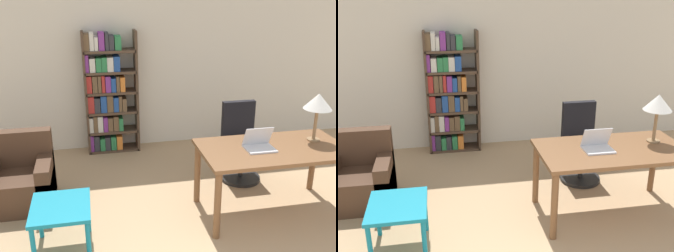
{
  "view_description": "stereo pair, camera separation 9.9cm",
  "coord_description": "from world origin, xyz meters",
  "views": [
    {
      "loc": [
        -0.94,
        -1.26,
        2.39
      ],
      "look_at": [
        -0.17,
        2.45,
        1.02
      ],
      "focal_mm": 42.0,
      "sensor_mm": 36.0,
      "label": 1
    },
    {
      "loc": [
        -0.84,
        -1.28,
        2.39
      ],
      "look_at": [
        -0.17,
        2.45,
        1.02
      ],
      "focal_mm": 42.0,
      "sensor_mm": 36.0,
      "label": 2
    }
  ],
  "objects": [
    {
      "name": "side_table_blue",
      "position": [
        -1.27,
        2.0,
        0.41
      ],
      "size": [
        0.54,
        0.59,
        0.48
      ],
      "color": "teal",
      "rests_on": "ground_plane"
    },
    {
      "name": "bookshelf",
      "position": [
        -0.68,
        4.34,
        0.87
      ],
      "size": [
        0.77,
        0.28,
        1.79
      ],
      "color": "#4C3828",
      "rests_on": "ground_plane"
    },
    {
      "name": "armchair",
      "position": [
        -1.78,
        2.98,
        0.28
      ],
      "size": [
        0.74,
        0.67,
        0.82
      ],
      "color": "#472D1E",
      "rests_on": "ground_plane"
    },
    {
      "name": "office_chair",
      "position": [
        0.91,
        3.1,
        0.44
      ],
      "size": [
        0.51,
        0.51,
        1.0
      ],
      "color": "black",
      "rests_on": "ground_plane"
    },
    {
      "name": "wall_back",
      "position": [
        0.0,
        4.53,
        1.35
      ],
      "size": [
        8.0,
        0.06,
        2.7
      ],
      "color": "beige",
      "rests_on": "ground_plane"
    },
    {
      "name": "table_lamp",
      "position": [
        1.45,
        2.36,
        1.2
      ],
      "size": [
        0.3,
        0.3,
        0.53
      ],
      "color": "olive",
      "rests_on": "desk"
    },
    {
      "name": "laptop",
      "position": [
        0.76,
        2.25,
        0.82
      ],
      "size": [
        0.31,
        0.24,
        0.23
      ],
      "color": "silver",
      "rests_on": "desk"
    },
    {
      "name": "desk",
      "position": [
        0.93,
        2.25,
        0.67
      ],
      "size": [
        1.57,
        0.84,
        0.77
      ],
      "color": "brown",
      "rests_on": "ground_plane"
    }
  ]
}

